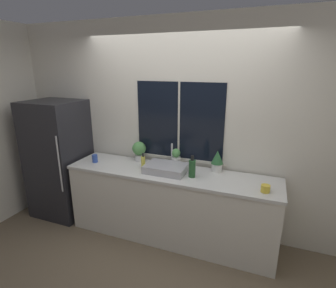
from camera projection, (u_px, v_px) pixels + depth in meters
ground_plane at (161, 249)px, 3.16m from camera, size 14.00×14.00×0.00m
wall_back at (180, 129)px, 3.35m from camera, size 8.00×0.09×2.70m
wall_left at (76, 109)px, 4.93m from camera, size 0.06×7.00×2.70m
counter at (170, 205)px, 3.29m from camera, size 2.59×0.60×0.89m
refrigerator at (60, 158)px, 3.80m from camera, size 0.74×0.74×1.67m
sink at (166, 168)px, 3.16m from camera, size 0.49×0.40×0.30m
potted_plant_left at (139, 150)px, 3.50m from camera, size 0.18×0.18×0.26m
potted_plant_center at (176, 157)px, 3.33m from camera, size 0.12×0.12×0.23m
potted_plant_right at (217, 161)px, 3.14m from camera, size 0.15×0.15×0.26m
soap_bottle at (143, 162)px, 3.25m from camera, size 0.05×0.05×0.20m
bottle_tall at (192, 168)px, 2.99m from camera, size 0.08×0.08×0.26m
mug_yellow at (265, 189)px, 2.65m from camera, size 0.09×0.09×0.08m
mug_blue at (95, 159)px, 3.47m from camera, size 0.07×0.07×0.10m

